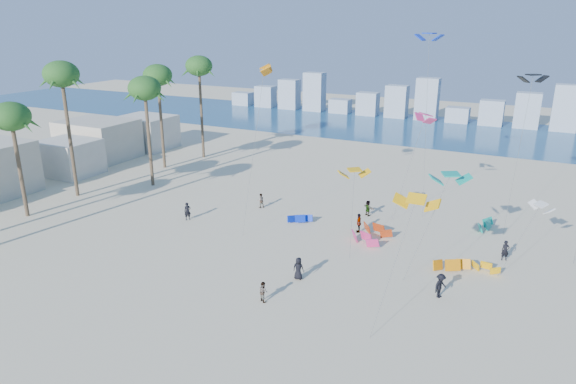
% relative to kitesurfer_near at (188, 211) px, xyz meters
% --- Properties ---
extents(ground, '(220.00, 220.00, 0.00)m').
position_rel_kitesurfer_near_xyz_m(ground, '(8.13, -15.53, -0.92)').
color(ground, beige).
rests_on(ground, ground).
extents(ocean, '(220.00, 220.00, 0.00)m').
position_rel_kitesurfer_near_xyz_m(ocean, '(8.13, 56.47, -0.91)').
color(ocean, navy).
rests_on(ocean, ground).
extents(kitesurfer_near, '(0.76, 0.79, 1.83)m').
position_rel_kitesurfer_near_xyz_m(kitesurfer_near, '(0.00, 0.00, 0.00)').
color(kitesurfer_near, black).
rests_on(kitesurfer_near, ground).
extents(kitesurfer_mid, '(0.93, 0.87, 1.52)m').
position_rel_kitesurfer_near_xyz_m(kitesurfer_mid, '(14.60, -10.46, -0.15)').
color(kitesurfer_mid, gray).
rests_on(kitesurfer_mid, ground).
extents(kitesurfers_far, '(25.58, 16.60, 1.88)m').
position_rel_kitesurfer_near_xyz_m(kitesurfers_far, '(18.33, 1.68, -0.03)').
color(kitesurfers_far, black).
rests_on(kitesurfers_far, ground).
extents(grounded_kites, '(20.48, 13.49, 1.00)m').
position_rel_kitesurfer_near_xyz_m(grounded_kites, '(21.59, 4.10, -0.44)').
color(grounded_kites, '#0B2BC1').
rests_on(grounded_kites, ground).
extents(flying_kites, '(32.02, 28.68, 18.49)m').
position_rel_kitesurfer_near_xyz_m(flying_kites, '(22.46, 6.36, 10.25)').
color(flying_kites, '#F1AA0C').
rests_on(flying_kites, ground).
extents(palm_row, '(9.07, 44.80, 15.21)m').
position_rel_kitesurfer_near_xyz_m(palm_row, '(-14.12, 0.63, 11.20)').
color(palm_row, brown).
rests_on(palm_row, ground).
extents(beachfront_buildings, '(11.50, 43.00, 6.00)m').
position_rel_kitesurfer_near_xyz_m(beachfront_buildings, '(-25.56, 5.28, 1.76)').
color(beachfront_buildings, beige).
rests_on(beachfront_buildings, ground).
extents(distant_skyline, '(85.00, 3.00, 8.40)m').
position_rel_kitesurfer_near_xyz_m(distant_skyline, '(6.95, 66.47, 2.17)').
color(distant_skyline, '#9EADBF').
rests_on(distant_skyline, ground).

